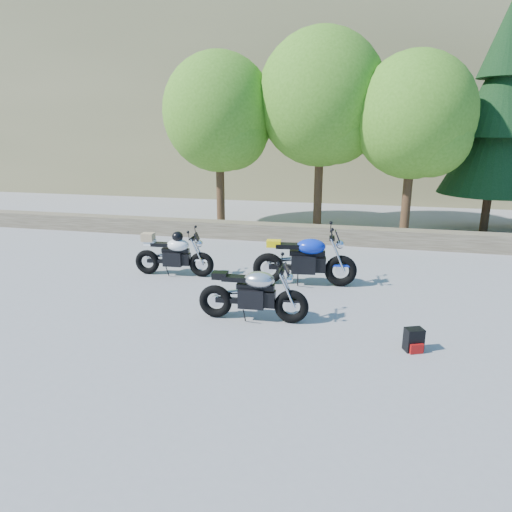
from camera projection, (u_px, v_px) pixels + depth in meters
The scene contains 11 objects.
ground at pixel (234, 307), 8.67m from camera, with size 90.00×90.00×0.00m, color gray.
stone_wall at pixel (283, 232), 13.76m from camera, with size 22.00×0.55×0.50m, color brown.
hillside at pixel (381, 67), 32.25m from camera, with size 80.00×30.00×15.00m, color olive.
tree_decid_left at pixel (221, 117), 14.90m from camera, with size 3.67×3.67×5.62m.
tree_decid_mid at pixel (324, 104), 14.45m from camera, with size 4.08×4.08×6.24m.
tree_decid_right at pixel (418, 121), 13.42m from camera, with size 3.54×3.54×5.41m.
conifer_near at pixel (499, 115), 14.01m from camera, with size 3.17×3.17×7.06m.
silver_bike at pixel (254, 294), 7.96m from camera, with size 1.97×0.62×0.99m.
white_bike at pixel (173, 254), 10.43m from camera, with size 1.88×0.60×1.04m.
blue_bike at pixel (305, 260), 9.76m from camera, with size 2.24×0.71×1.13m.
backpack at pixel (414, 340), 6.92m from camera, with size 0.32×0.30×0.36m.
Camera 1 is at (2.25, -7.78, 3.27)m, focal length 32.00 mm.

